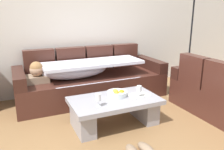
% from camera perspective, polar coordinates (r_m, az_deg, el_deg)
% --- Properties ---
extents(ground_plane, '(14.00, 14.00, 0.00)m').
position_cam_1_polar(ground_plane, '(2.88, 6.91, -16.24)').
color(ground_plane, olive).
extents(back_wall, '(9.00, 0.10, 2.70)m').
position_cam_1_polar(back_wall, '(4.42, -7.28, 13.44)').
color(back_wall, silver).
rests_on(back_wall, ground_plane).
extents(couch_along_wall, '(2.58, 0.92, 0.88)m').
position_cam_1_polar(couch_along_wall, '(4.08, -5.72, -1.35)').
color(couch_along_wall, '#45231C').
rests_on(couch_along_wall, ground_plane).
extents(coffee_table, '(1.20, 0.68, 0.38)m').
position_cam_1_polar(coffee_table, '(3.14, 0.67, -8.33)').
color(coffee_table, '#9997A0').
rests_on(coffee_table, ground_plane).
extents(fruit_bowl, '(0.28, 0.28, 0.10)m').
position_cam_1_polar(fruit_bowl, '(3.16, 1.31, -4.65)').
color(fruit_bowl, silver).
rests_on(fruit_bowl, coffee_table).
extents(wine_glass_near_left, '(0.07, 0.07, 0.17)m').
position_cam_1_polar(wine_glass_near_left, '(2.81, -3.48, -5.70)').
color(wine_glass_near_left, silver).
rests_on(wine_glass_near_left, coffee_table).
extents(wine_glass_near_right, '(0.07, 0.07, 0.17)m').
position_cam_1_polar(wine_glass_near_right, '(3.11, 6.80, -3.58)').
color(wine_glass_near_right, silver).
rests_on(wine_glass_near_right, coffee_table).
extents(open_magazine, '(0.30, 0.24, 0.01)m').
position_cam_1_polar(open_magazine, '(3.21, 6.61, -5.06)').
color(open_magazine, white).
rests_on(open_magazine, coffee_table).
extents(floor_lamp, '(0.33, 0.31, 1.95)m').
position_cam_1_polar(floor_lamp, '(4.88, 19.15, 10.17)').
color(floor_lamp, black).
rests_on(floor_lamp, ground_plane).
extents(pair_of_shoes, '(0.33, 0.30, 0.09)m').
position_cam_1_polar(pair_of_shoes, '(2.65, 6.85, -18.17)').
color(pair_of_shoes, '#8C7259').
rests_on(pair_of_shoes, ground_plane).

